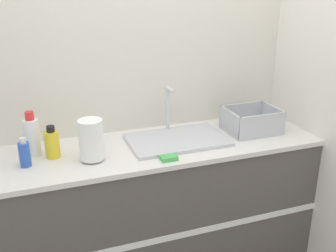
{
  "coord_description": "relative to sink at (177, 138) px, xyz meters",
  "views": [
    {
      "loc": [
        -0.69,
        -1.77,
        1.83
      ],
      "look_at": [
        0.05,
        0.26,
        1.02
      ],
      "focal_mm": 42.0,
      "sensor_mm": 36.0,
      "label": 1
    }
  ],
  "objects": [
    {
      "name": "wall_back",
      "position": [
        -0.12,
        0.31,
        0.38
      ],
      "size": [
        4.35,
        0.06,
        2.6
      ],
      "color": "beige",
      "rests_on": "ground_plane"
    },
    {
      "name": "wall_right",
      "position": [
        0.89,
        -0.01,
        0.38
      ],
      "size": [
        0.06,
        2.58,
        2.6
      ],
      "color": "silver",
      "rests_on": "ground_plane"
    },
    {
      "name": "counter_cabinet",
      "position": [
        -0.12,
        -0.01,
        -0.47
      ],
      "size": [
        1.97,
        0.6,
        0.9
      ],
      "color": "#514C47",
      "rests_on": "ground_plane"
    },
    {
      "name": "sink",
      "position": [
        0.0,
        0.0,
        0.0
      ],
      "size": [
        0.59,
        0.38,
        0.31
      ],
      "color": "silver",
      "rests_on": "counter_cabinet"
    },
    {
      "name": "paper_towel_roll",
      "position": [
        -0.53,
        -0.1,
        0.1
      ],
      "size": [
        0.13,
        0.13,
        0.23
      ],
      "color": "#4C4C51",
      "rests_on": "counter_cabinet"
    },
    {
      "name": "dish_rack",
      "position": [
        0.51,
        -0.01,
        0.04
      ],
      "size": [
        0.33,
        0.27,
        0.15
      ],
      "color": "#B7BABF",
      "rests_on": "counter_cabinet"
    },
    {
      "name": "bottle_white_spray",
      "position": [
        -0.83,
        0.09,
        0.09
      ],
      "size": [
        0.09,
        0.09,
        0.26
      ],
      "color": "white",
      "rests_on": "counter_cabinet"
    },
    {
      "name": "bottle_yellow",
      "position": [
        -0.73,
        0.02,
        0.06
      ],
      "size": [
        0.08,
        0.08,
        0.18
      ],
      "color": "yellow",
      "rests_on": "counter_cabinet"
    },
    {
      "name": "bottle_blue",
      "position": [
        -0.88,
        -0.05,
        0.05
      ],
      "size": [
        0.06,
        0.06,
        0.16
      ],
      "color": "#2D56B7",
      "rests_on": "counter_cabinet"
    },
    {
      "name": "sponge",
      "position": [
        -0.14,
        -0.24,
        -0.01
      ],
      "size": [
        0.09,
        0.06,
        0.02
      ],
      "color": "#4CB259",
      "rests_on": "counter_cabinet"
    }
  ]
}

